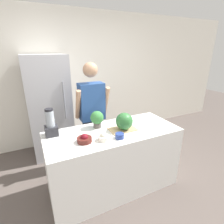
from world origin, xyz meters
The scene contains 12 objects.
ground_plane centered at (0.00, 0.00, 0.00)m, with size 14.00×14.00×0.00m, color #564C47.
wall_back centered at (0.00, 2.06, 1.30)m, with size 8.00×0.06×2.60m.
counter_island centered at (0.00, 0.37, 0.44)m, with size 1.73×0.73×0.88m.
refrigerator centered at (-0.62, 1.69, 0.90)m, with size 0.70×0.67×1.81m.
person centered at (-0.05, 1.03, 0.89)m, with size 0.53×0.27×1.71m.
cutting_board centered at (0.13, 0.35, 0.89)m, with size 0.35×0.22×0.01m.
watermelon centered at (0.14, 0.33, 1.01)m, with size 0.22×0.22×0.22m.
bowl_cherries centered at (-0.42, 0.26, 0.92)m, with size 0.17×0.17×0.10m.
bowl_cream centered at (-0.21, 0.20, 0.92)m, with size 0.14×0.14×0.10m.
bowl_small_blue centered at (-0.02, 0.16, 0.91)m, with size 0.10×0.10×0.06m.
blender centered at (-0.73, 0.59, 1.02)m, with size 0.15×0.15×0.34m.
potted_plant centered at (-0.15, 0.56, 1.01)m, with size 0.18×0.18×0.23m.
Camera 1 is at (-0.90, -1.47, 1.89)m, focal length 28.00 mm.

